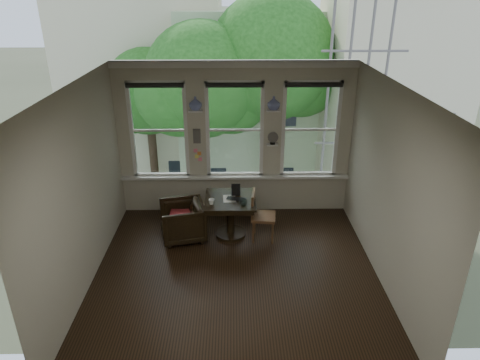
{
  "coord_description": "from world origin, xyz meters",
  "views": [
    {
      "loc": [
        -0.03,
        -5.63,
        4.18
      ],
      "look_at": [
        0.08,
        0.9,
        1.24
      ],
      "focal_mm": 32.0,
      "sensor_mm": 36.0,
      "label": 1
    }
  ],
  "objects_px": {
    "armchair_left": "(183,221)",
    "mug": "(211,202)",
    "table": "(230,217)",
    "side_chair_right": "(264,216)",
    "laptop": "(236,200)"
  },
  "relations": [
    {
      "from": "table",
      "to": "mug",
      "type": "xyz_separation_m",
      "value": [
        -0.32,
        -0.2,
        0.42
      ]
    },
    {
      "from": "laptop",
      "to": "mug",
      "type": "bearing_deg",
      "value": -149.99
    },
    {
      "from": "table",
      "to": "armchair_left",
      "type": "xyz_separation_m",
      "value": [
        -0.86,
        -0.08,
        -0.02
      ]
    },
    {
      "from": "armchair_left",
      "to": "mug",
      "type": "xyz_separation_m",
      "value": [
        0.54,
        -0.12,
        0.45
      ]
    },
    {
      "from": "table",
      "to": "armchair_left",
      "type": "distance_m",
      "value": 0.87
    },
    {
      "from": "side_chair_right",
      "to": "mug",
      "type": "bearing_deg",
      "value": 101.45
    },
    {
      "from": "table",
      "to": "armchair_left",
      "type": "relative_size",
      "value": 1.17
    },
    {
      "from": "armchair_left",
      "to": "laptop",
      "type": "xyz_separation_m",
      "value": [
        0.96,
        -0.01,
        0.41
      ]
    },
    {
      "from": "table",
      "to": "mug",
      "type": "bearing_deg",
      "value": -147.88
    },
    {
      "from": "armchair_left",
      "to": "mug",
      "type": "distance_m",
      "value": 0.71
    },
    {
      "from": "table",
      "to": "armchair_left",
      "type": "height_order",
      "value": "table"
    },
    {
      "from": "armchair_left",
      "to": "mug",
      "type": "relative_size",
      "value": 7.5
    },
    {
      "from": "armchair_left",
      "to": "laptop",
      "type": "relative_size",
      "value": 2.24
    },
    {
      "from": "table",
      "to": "side_chair_right",
      "type": "height_order",
      "value": "side_chair_right"
    },
    {
      "from": "armchair_left",
      "to": "side_chair_right",
      "type": "relative_size",
      "value": 0.84
    }
  ]
}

